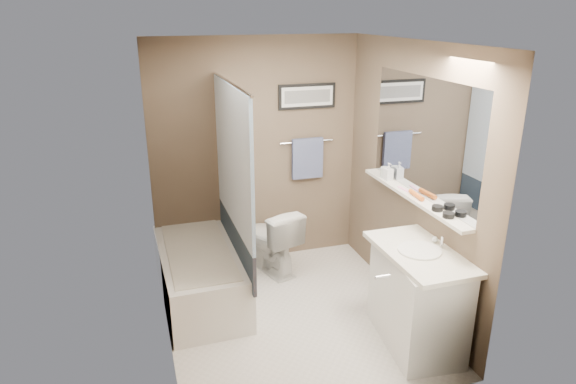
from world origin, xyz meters
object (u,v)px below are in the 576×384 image
object	(u,v)px
vanity	(417,300)
candle_bowl_near	(448,215)
toilet	(271,239)
soap_bottle	(388,171)
candle_bowl_far	(437,208)
hair_brush_front	(416,195)
glass_jar	(385,172)
bathtub	(200,275)

from	to	relation	value
vanity	candle_bowl_near	world-z (taller)	candle_bowl_near
toilet	soap_bottle	bearing A→B (deg)	130.38
toilet	candle_bowl_far	world-z (taller)	candle_bowl_far
hair_brush_front	glass_jar	distance (m)	0.58
glass_jar	soap_bottle	xyz separation A→B (m)	(0.00, -0.08, 0.03)
vanity	candle_bowl_far	bearing A→B (deg)	39.08
toilet	vanity	bearing A→B (deg)	99.59
vanity	hair_brush_front	bearing A→B (deg)	73.66
candle_bowl_near	soap_bottle	world-z (taller)	soap_bottle
candle_bowl_far	glass_jar	distance (m)	0.90
candle_bowl_near	soap_bottle	distance (m)	0.98
vanity	glass_jar	bearing A→B (deg)	86.33
vanity	soap_bottle	bearing A→B (deg)	85.53
bathtub	candle_bowl_near	xyz separation A→B (m)	(1.79, -1.26, 0.89)
bathtub	soap_bottle	distance (m)	2.04
candle_bowl_near	hair_brush_front	xyz separation A→B (m)	(0.00, 0.47, 0.00)
candle_bowl_near	glass_jar	distance (m)	1.05
candle_bowl_far	soap_bottle	bearing A→B (deg)	90.00
vanity	soap_bottle	size ratio (longest dim) A/B	5.54
toilet	glass_jar	size ratio (longest dim) A/B	7.17
toilet	candle_bowl_near	bearing A→B (deg)	104.16
toilet	candle_bowl_near	distance (m)	2.03
candle_bowl_far	glass_jar	world-z (taller)	glass_jar
toilet	candle_bowl_near	size ratio (longest dim) A/B	7.96
toilet	hair_brush_front	bearing A→B (deg)	113.68
candle_bowl_far	glass_jar	bearing A→B (deg)	90.00
bathtub	hair_brush_front	distance (m)	2.14
vanity	soap_bottle	world-z (taller)	soap_bottle
toilet	candle_bowl_far	xyz separation A→B (m)	(0.98, -1.44, 0.78)
bathtub	vanity	size ratio (longest dim) A/B	1.67
hair_brush_front	candle_bowl_far	bearing A→B (deg)	-90.00
candle_bowl_far	toilet	bearing A→B (deg)	124.14
bathtub	soap_bottle	bearing A→B (deg)	-10.22
bathtub	candle_bowl_near	size ratio (longest dim) A/B	16.67
hair_brush_front	glass_jar	world-z (taller)	glass_jar
vanity	candle_bowl_near	xyz separation A→B (m)	(0.19, -0.03, 0.73)
hair_brush_front	glass_jar	bearing A→B (deg)	90.00
candle_bowl_near	hair_brush_front	size ratio (longest dim) A/B	0.41
toilet	candle_bowl_far	bearing A→B (deg)	106.78
toilet	glass_jar	xyz separation A→B (m)	(0.98, -0.54, 0.81)
bathtub	candle_bowl_near	world-z (taller)	candle_bowl_near
toilet	soap_bottle	xyz separation A→B (m)	(0.98, -0.62, 0.84)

